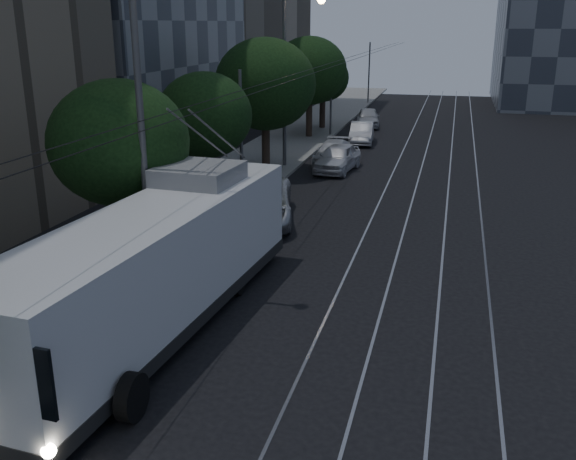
% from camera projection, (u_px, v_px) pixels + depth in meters
% --- Properties ---
extents(ground, '(120.00, 120.00, 0.00)m').
position_uv_depth(ground, '(312.00, 325.00, 17.40)').
color(ground, black).
rests_on(ground, ground).
extents(sidewalk, '(5.00, 90.00, 0.15)m').
position_uv_depth(sidewalk, '(261.00, 161.00, 37.59)').
color(sidewalk, gray).
rests_on(sidewalk, ground).
extents(tram_rails, '(4.52, 90.00, 0.02)m').
position_uv_depth(tram_rails, '(435.00, 172.00, 35.22)').
color(tram_rails, '#96979F').
rests_on(tram_rails, ground).
extents(overhead_wires, '(2.23, 90.00, 6.00)m').
position_uv_depth(overhead_wires, '(303.00, 104.00, 35.94)').
color(overhead_wires, black).
rests_on(overhead_wires, ground).
extents(trolleybus, '(3.54, 12.83, 5.63)m').
position_uv_depth(trolleybus, '(159.00, 265.00, 16.83)').
color(trolleybus, silver).
rests_on(trolleybus, ground).
extents(pickup_silver, '(4.30, 6.67, 1.71)m').
position_uv_depth(pickup_silver, '(256.00, 201.00, 26.28)').
color(pickup_silver, '#B7BAC0').
rests_on(pickup_silver, ground).
extents(car_white_a, '(2.26, 4.55, 1.49)m').
position_uv_depth(car_white_a, '(338.00, 158.00, 35.20)').
color(car_white_a, silver).
rests_on(car_white_a, ground).
extents(car_white_b, '(1.83, 4.39, 1.27)m').
position_uv_depth(car_white_b, '(333.00, 152.00, 37.25)').
color(car_white_b, silver).
rests_on(car_white_b, ground).
extents(car_white_c, '(1.85, 4.37, 1.40)m').
position_uv_depth(car_white_c, '(362.00, 133.00, 43.35)').
color(car_white_c, '#AEAEB2').
rests_on(car_white_c, ground).
extents(car_white_d, '(2.26, 4.49, 1.47)m').
position_uv_depth(car_white_d, '(368.00, 118.00, 50.19)').
color(car_white_d, '#AFAFB3').
rests_on(car_white_d, ground).
extents(tree_1, '(4.41, 4.41, 6.21)m').
position_uv_depth(tree_1, '(119.00, 143.00, 20.05)').
color(tree_1, black).
rests_on(tree_1, ground).
extents(tree_2, '(3.93, 3.93, 5.95)m').
position_uv_depth(tree_2, '(205.00, 116.00, 26.38)').
color(tree_2, black).
rests_on(tree_2, ground).
extents(tree_3, '(5.36, 5.36, 7.13)m').
position_uv_depth(tree_3, '(265.00, 84.00, 33.77)').
color(tree_3, black).
rests_on(tree_3, ground).
extents(tree_4, '(5.14, 5.14, 6.99)m').
position_uv_depth(tree_4, '(310.00, 71.00, 44.08)').
color(tree_4, black).
rests_on(tree_4, ground).
extents(tree_5, '(3.91, 3.91, 5.62)m').
position_uv_depth(tree_5, '(323.00, 78.00, 48.08)').
color(tree_5, black).
rests_on(tree_5, ground).
extents(streetlamp_near, '(2.55, 0.44, 10.63)m').
position_uv_depth(streetlamp_near, '(152.00, 78.00, 17.57)').
color(streetlamp_near, '#555658').
rests_on(streetlamp_near, ground).
extents(streetlamp_far, '(2.30, 0.44, 9.42)m').
position_uv_depth(streetlamp_far, '(292.00, 64.00, 34.41)').
color(streetlamp_far, '#555658').
rests_on(streetlamp_far, ground).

